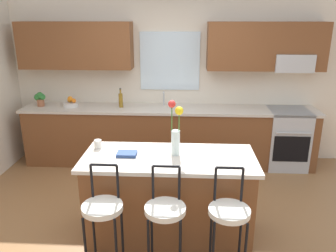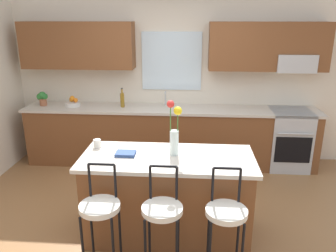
# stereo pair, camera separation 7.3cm
# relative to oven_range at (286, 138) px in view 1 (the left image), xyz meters

# --- Properties ---
(ground_plane) EXTENTS (14.00, 14.00, 0.00)m
(ground_plane) POSITION_rel_oven_range_xyz_m (-1.83, -1.68, -0.46)
(ground_plane) COLOR olive
(back_wall_assembly) EXTENTS (5.60, 0.50, 2.70)m
(back_wall_assembly) POSITION_rel_oven_range_xyz_m (-1.80, 0.31, 1.05)
(back_wall_assembly) COLOR beige
(back_wall_assembly) RESTS_ON ground
(counter_run) EXTENTS (4.56, 0.64, 0.92)m
(counter_run) POSITION_rel_oven_range_xyz_m (-1.84, 0.02, 0.01)
(counter_run) COLOR brown
(counter_run) RESTS_ON ground
(sink_faucet) EXTENTS (0.02, 0.13, 0.23)m
(sink_faucet) POSITION_rel_oven_range_xyz_m (-1.92, 0.17, 0.60)
(sink_faucet) COLOR #B7BABC
(sink_faucet) RESTS_ON counter_run
(oven_range) EXTENTS (0.60, 0.64, 0.92)m
(oven_range) POSITION_rel_oven_range_xyz_m (0.00, 0.00, 0.00)
(oven_range) COLOR #B7BABC
(oven_range) RESTS_ON ground
(kitchen_island) EXTENTS (1.76, 0.77, 0.92)m
(kitchen_island) POSITION_rel_oven_range_xyz_m (-1.73, -1.87, 0.00)
(kitchen_island) COLOR brown
(kitchen_island) RESTS_ON ground
(bar_stool_near) EXTENTS (0.36, 0.36, 1.04)m
(bar_stool_near) POSITION_rel_oven_range_xyz_m (-2.28, -2.47, 0.18)
(bar_stool_near) COLOR black
(bar_stool_near) RESTS_ON ground
(bar_stool_middle) EXTENTS (0.36, 0.36, 1.04)m
(bar_stool_middle) POSITION_rel_oven_range_xyz_m (-1.73, -2.47, 0.18)
(bar_stool_middle) COLOR black
(bar_stool_middle) RESTS_ON ground
(bar_stool_far) EXTENTS (0.36, 0.36, 1.04)m
(bar_stool_far) POSITION_rel_oven_range_xyz_m (-1.18, -2.47, 0.18)
(bar_stool_far) COLOR black
(bar_stool_far) RESTS_ON ground
(flower_vase) EXTENTS (0.15, 0.09, 0.57)m
(flower_vase) POSITION_rel_oven_range_xyz_m (-1.67, -1.82, 0.71)
(flower_vase) COLOR silver
(flower_vase) RESTS_ON kitchen_island
(mug_ceramic) EXTENTS (0.08, 0.08, 0.09)m
(mug_ceramic) POSITION_rel_oven_range_xyz_m (-2.51, -1.68, 0.51)
(mug_ceramic) COLOR silver
(mug_ceramic) RESTS_ON kitchen_island
(cookbook) EXTENTS (0.20, 0.15, 0.03)m
(cookbook) POSITION_rel_oven_range_xyz_m (-2.16, -1.87, 0.48)
(cookbook) COLOR navy
(cookbook) RESTS_ON kitchen_island
(fruit_bowl_oranges) EXTENTS (0.24, 0.24, 0.16)m
(fruit_bowl_oranges) POSITION_rel_oven_range_xyz_m (-3.38, 0.03, 0.51)
(fruit_bowl_oranges) COLOR silver
(fruit_bowl_oranges) RESTS_ON counter_run
(bottle_olive_oil) EXTENTS (0.06, 0.06, 0.30)m
(bottle_olive_oil) POSITION_rel_oven_range_xyz_m (-2.58, 0.02, 0.58)
(bottle_olive_oil) COLOR olive
(bottle_olive_oil) RESTS_ON counter_run
(potted_plant_small) EXTENTS (0.19, 0.13, 0.22)m
(potted_plant_small) POSITION_rel_oven_range_xyz_m (-3.87, 0.03, 0.59)
(potted_plant_small) COLOR #9E5B3D
(potted_plant_small) RESTS_ON counter_run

